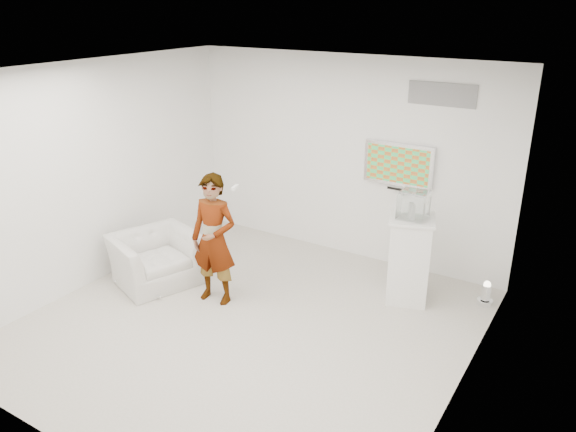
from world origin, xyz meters
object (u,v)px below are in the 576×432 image
object	(u,v)px
armchair	(155,258)
pedestal	(409,259)
person	(214,240)
tv	(399,164)
floor_uplight	(486,293)

from	to	relation	value
armchair	pedestal	world-z (taller)	pedestal
person	armchair	distance (m)	1.14
tv	floor_uplight	distance (m)	2.08
floor_uplight	person	bearing A→B (deg)	-150.44
tv	person	distance (m)	2.78
person	pedestal	bearing A→B (deg)	24.87
tv	pedestal	size ratio (longest dim) A/B	0.87
pedestal	floor_uplight	bearing A→B (deg)	23.34
armchair	floor_uplight	distance (m)	4.44
tv	floor_uplight	world-z (taller)	tv
tv	armchair	bearing A→B (deg)	-139.19
pedestal	floor_uplight	world-z (taller)	pedestal
pedestal	floor_uplight	distance (m)	1.09
pedestal	floor_uplight	size ratio (longest dim) A/B	3.66
tv	pedestal	xyz separation A→B (m)	(0.55, -0.86, -0.97)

